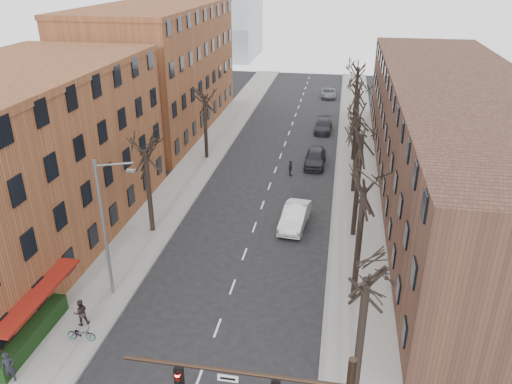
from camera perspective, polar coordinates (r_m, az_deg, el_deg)
The scene contains 23 objects.
sidewalk_left at distance 54.11m, azimuth -5.77°, elevation 4.33°, with size 4.00×90.00×0.15m, color gray.
sidewalk_right at distance 52.30m, azimuth 11.42°, elevation 3.21°, with size 4.00×90.00×0.15m, color gray.
building_left_near at distance 38.45m, azimuth -25.86°, elevation 2.63°, with size 12.00×26.00×12.00m, color brown.
building_left_far at distance 62.94m, azimuth -11.07°, elevation 13.49°, with size 12.00×28.00×14.00m, color brown.
building_right at distance 46.98m, azimuth 21.80°, elevation 5.80°, with size 12.00×50.00×10.00m, color #513426.
awning_left at distance 31.40m, azimuth -22.84°, elevation -14.54°, with size 1.20×7.00×0.15m, color maroon.
hedge at distance 30.44m, azimuth -24.20°, elevation -14.66°, with size 0.80×6.00×1.00m, color #193211.
tree_right_b at distance 31.99m, azimuth 11.02°, elevation -11.97°, with size 5.20×5.20×10.80m, color black, non-canonical shape.
tree_right_c at distance 38.72m, azimuth 10.99°, elevation -4.92°, with size 5.20×5.20×11.60m, color black, non-canonical shape.
tree_right_d at distance 45.86m, azimuth 10.98°, elevation -0.01°, with size 5.20×5.20×10.00m, color black, non-canonical shape.
tree_right_e at distance 53.24m, azimuth 10.97°, elevation 3.56°, with size 5.20×5.20×10.80m, color black, non-canonical shape.
tree_right_f at distance 60.78m, azimuth 10.96°, elevation 6.25°, with size 5.20×5.20×11.60m, color black, non-canonical shape.
tree_left_a at distance 39.39m, azimuth -11.69°, elevation -4.44°, with size 5.20×5.20×9.50m, color black, non-canonical shape.
tree_left_b at distance 53.13m, azimuth -5.63°, elevation 3.86°, with size 5.20×5.20×9.50m, color black, non-canonical shape.
streetlight at distance 30.46m, azimuth -16.77°, elevation -3.49°, with size 2.45×0.22×9.03m.
silver_sedan at distance 39.08m, azimuth 4.46°, elevation -2.81°, with size 1.77×5.09×1.68m, color silver.
parked_car_near at distance 51.02m, azimuth 6.78°, elevation 3.92°, with size 2.00×4.98×1.70m, color black.
parked_car_mid at distance 61.83m, azimuth 7.70°, elevation 7.49°, with size 1.97×4.84×1.40m, color black.
parked_car_far at distance 78.50m, azimuth 8.29°, elevation 11.13°, with size 2.15×4.65×1.29m, color slate.
pedestrian_a at distance 28.35m, azimuth -26.43°, elevation -17.50°, with size 0.63×0.42×1.73m, color black.
pedestrian_b at distance 30.53m, azimuth -19.39°, elevation -12.85°, with size 0.79×0.62×1.63m, color black.
pedestrian_crossing at distance 48.30m, azimuth 3.95°, elevation 2.73°, with size 0.92×0.38×1.57m, color black.
bicycle at distance 29.71m, azimuth -19.34°, elevation -15.02°, with size 0.55×1.58×0.83m, color gray.
Camera 1 is at (6.03, -13.74, 18.93)m, focal length 35.00 mm.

